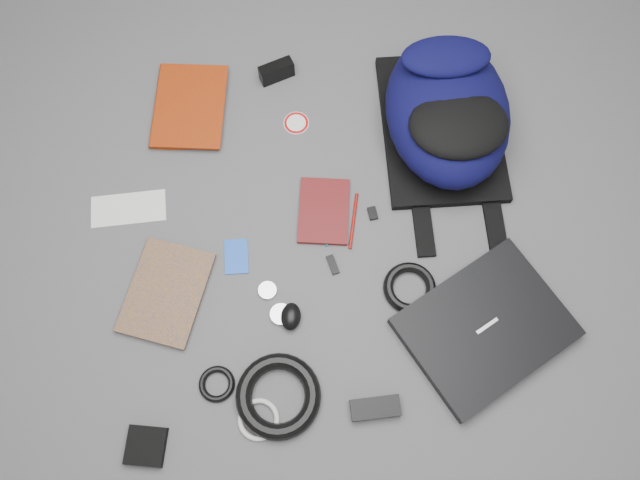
{
  "coord_description": "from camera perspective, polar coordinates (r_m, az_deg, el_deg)",
  "views": [
    {
      "loc": [
        -0.06,
        -0.54,
        1.57
      ],
      "look_at": [
        0.0,
        0.0,
        0.02
      ],
      "focal_mm": 35.0,
      "sensor_mm": 36.0,
      "label": 1
    }
  ],
  "objects": [
    {
      "name": "usb_black",
      "position": [
        1.64,
        1.18,
        -2.27
      ],
      "size": [
        0.03,
        0.06,
        0.01
      ],
      "primitive_type": "cube",
      "rotation": [
        0.0,
        0.0,
        0.24
      ],
      "color": "black",
      "rests_on": "ground"
    },
    {
      "name": "earbud_coil",
      "position": [
        1.59,
        -9.41,
        -12.86
      ],
      "size": [
        0.11,
        0.11,
        0.02
      ],
      "primitive_type": "torus",
      "rotation": [
        0.0,
        0.0,
        -0.34
      ],
      "color": "black",
      "rests_on": "ground"
    },
    {
      "name": "mouse",
      "position": [
        1.59,
        -2.68,
        -7.0
      ],
      "size": [
        0.06,
        0.08,
        0.04
      ],
      "primitive_type": "ellipsoid",
      "rotation": [
        0.0,
        0.0,
        -0.17
      ],
      "color": "black",
      "rests_on": "ground"
    },
    {
      "name": "key_fob",
      "position": [
        1.69,
        4.83,
        2.44
      ],
      "size": [
        0.03,
        0.04,
        0.01
      ],
      "primitive_type": "cube",
      "rotation": [
        0.0,
        0.0,
        0.11
      ],
      "color": "black",
      "rests_on": "ground"
    },
    {
      "name": "power_brick",
      "position": [
        1.57,
        5.08,
        -15.05
      ],
      "size": [
        0.12,
        0.05,
        0.03
      ],
      "primitive_type": "cube",
      "rotation": [
        0.0,
        0.0,
        0.01
      ],
      "color": "black",
      "rests_on": "ground"
    },
    {
      "name": "headphone_left",
      "position": [
        1.62,
        -4.82,
        -4.62
      ],
      "size": [
        0.05,
        0.05,
        0.01
      ],
      "primitive_type": "cylinder",
      "rotation": [
        0.0,
        0.0,
        0.16
      ],
      "color": "silver",
      "rests_on": "ground"
    },
    {
      "name": "backpack",
      "position": [
        1.74,
        11.56,
        11.53
      ],
      "size": [
        0.37,
        0.53,
        0.21
      ],
      "primitive_type": null,
      "rotation": [
        0.0,
        0.0,
        -0.04
      ],
      "color": "black",
      "rests_on": "ground"
    },
    {
      "name": "pen_red",
      "position": [
        1.68,
        3.08,
        1.76
      ],
      "size": [
        0.05,
        0.16,
        0.01
      ],
      "primitive_type": "cylinder",
      "rotation": [
        1.57,
        0.0,
        -0.24
      ],
      "color": "maroon",
      "rests_on": "ground"
    },
    {
      "name": "headphone_right",
      "position": [
        1.61,
        -3.6,
        -6.8
      ],
      "size": [
        0.07,
        0.07,
        0.01
      ],
      "primitive_type": "cylinder",
      "rotation": [
        0.0,
        0.0,
        -0.28
      ],
      "color": "silver",
      "rests_on": "ground"
    },
    {
      "name": "dvd_case",
      "position": [
        1.69,
        0.35,
        2.67
      ],
      "size": [
        0.16,
        0.21,
        0.01
      ],
      "primitive_type": "cube",
      "rotation": [
        0.0,
        0.0,
        -0.16
      ],
      "color": "#490E0E",
      "rests_on": "ground"
    },
    {
      "name": "white_cable_coil",
      "position": [
        1.58,
        -5.64,
        -16.02
      ],
      "size": [
        0.1,
        0.1,
        0.01
      ],
      "primitive_type": "torus",
      "rotation": [
        0.0,
        0.0,
        0.01
      ],
      "color": "silver",
      "rests_on": "ground"
    },
    {
      "name": "power_cord_coil",
      "position": [
        1.56,
        -3.83,
        -14.04
      ],
      "size": [
        0.26,
        0.26,
        0.04
      ],
      "primitive_type": "torus",
      "rotation": [
        0.0,
        0.0,
        -0.31
      ],
      "color": "black",
      "rests_on": "ground"
    },
    {
      "name": "compact_camera",
      "position": [
        1.87,
        -4.0,
        15.13
      ],
      "size": [
        0.11,
        0.07,
        0.06
      ],
      "primitive_type": "cube",
      "rotation": [
        0.0,
        0.0,
        0.32
      ],
      "color": "black",
      "rests_on": "ground"
    },
    {
      "name": "laptop",
      "position": [
        1.64,
        14.87,
        -7.72
      ],
      "size": [
        0.48,
        0.45,
        0.04
      ],
      "primitive_type": "cube",
      "rotation": [
        0.0,
        0.0,
        0.48
      ],
      "color": "black",
      "rests_on": "ground"
    },
    {
      "name": "comic_book",
      "position": [
        1.69,
        -16.84,
        -3.81
      ],
      "size": [
        0.27,
        0.31,
        0.02
      ],
      "primitive_type": "imported",
      "rotation": [
        0.0,
        0.0,
        -0.36
      ],
      "color": "orange",
      "rests_on": "ground"
    },
    {
      "name": "pen_teal",
      "position": [
        1.68,
        0.06,
        1.5
      ],
      "size": [
        0.03,
        0.13,
        0.01
      ],
      "primitive_type": "cylinder",
      "rotation": [
        1.57,
        0.0,
        0.16
      ],
      "color": "#0D6177",
      "rests_on": "ground"
    },
    {
      "name": "cable_coil",
      "position": [
        1.63,
        8.2,
        -4.33
      ],
      "size": [
        0.18,
        0.18,
        0.03
      ],
      "primitive_type": "torus",
      "rotation": [
        0.0,
        0.0,
        0.35
      ],
      "color": "black",
      "rests_on": "ground"
    },
    {
      "name": "sticker_disc",
      "position": [
        1.81,
        -2.19,
        10.64
      ],
      "size": [
        0.08,
        0.08,
        0.0
      ],
      "primitive_type": "cylinder",
      "rotation": [
        0.0,
        0.0,
        -0.06
      ],
      "color": "white",
      "rests_on": "ground"
    },
    {
      "name": "textbook_red",
      "position": [
        1.88,
        -14.9,
        11.78
      ],
      "size": [
        0.24,
        0.3,
        0.03
      ],
      "primitive_type": "imported",
      "rotation": [
        0.0,
        0.0,
        -0.14
      ],
      "color": "maroon",
      "rests_on": "ground"
    },
    {
      "name": "envelope",
      "position": [
        1.77,
        -17.1,
        2.76
      ],
      "size": [
        0.2,
        0.09,
        0.0
      ],
      "primitive_type": "cube",
      "rotation": [
        0.0,
        0.0,
        0.01
      ],
      "color": "white",
      "rests_on": "ground"
    },
    {
      "name": "ground",
      "position": [
        1.66,
        0.0,
        -0.23
      ],
      "size": [
        4.0,
        4.0,
        0.0
      ],
      "primitive_type": "plane",
      "color": "#4F4F51",
      "rests_on": "ground"
    },
    {
      "name": "id_badge",
      "position": [
        1.66,
        -7.66,
        -1.51
      ],
      "size": [
        0.06,
        0.1,
        0.0
      ],
      "primitive_type": "cube",
      "rotation": [
        0.0,
        0.0,
        -0.03
      ],
      "color": "blue",
      "rests_on": "ground"
    },
    {
      "name": "pouch",
      "position": [
        1.61,
        -15.63,
        -17.68
      ],
      "size": [
        0.11,
        0.11,
        0.02
      ],
      "primitive_type": "cube",
      "rotation": [
        0.0,
        0.0,
        -0.19
      ],
      "color": "black",
      "rests_on": "ground"
    }
  ]
}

